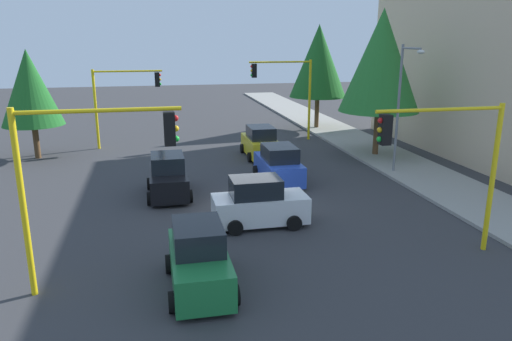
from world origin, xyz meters
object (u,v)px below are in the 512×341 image
Objects in this scene: traffic_signal_near_left at (447,150)px; tree_roadside_mid at (381,61)px; tree_opposite_side at (30,88)px; street_lamp_curbside at (403,96)px; traffic_signal_far_left at (286,84)px; traffic_signal_far_right at (123,92)px; traffic_signal_near_right at (88,163)px; car_yellow at (260,143)px; tree_roadside_far at (318,61)px; car_white at (259,204)px; car_green at (199,260)px; car_black at (168,177)px; car_blue at (279,165)px.

tree_roadside_mid is (-14.00, 4.38, 2.25)m from traffic_signal_near_left.
traffic_signal_near_left is at bearing 42.73° from tree_opposite_side.
traffic_signal_far_left is at bearing -161.48° from street_lamp_curbside.
traffic_signal_far_right is at bearing -110.99° from tree_roadside_mid.
traffic_signal_near_right reaches higher than car_yellow.
tree_roadside_far is (-10.00, -0.50, -0.45)m from tree_roadside_mid.
car_white is at bearing 19.94° from traffic_signal_far_right.
car_green and car_yellow have the same top height.
street_lamp_curbside reaches higher than car_yellow.
tree_roadside_far is at bearing 104.80° from traffic_signal_far_right.
traffic_signal_near_right is 1.46× the size of car_white.
tree_roadside_far is 11.87m from car_yellow.
traffic_signal_far_left is 1.09× the size of traffic_signal_far_right.
car_yellow is at bearing -100.81° from tree_roadside_mid.
car_black is at bearing -39.63° from tree_roadside_far.
traffic_signal_near_right is at bearing -28.76° from car_yellow.
tree_roadside_mid is at bearing 2.86° from tree_roadside_far.
traffic_signal_near_left is at bearing -20.41° from street_lamp_curbside.
car_white is at bearing -12.91° from car_yellow.
traffic_signal_near_right is 28.44m from tree_roadside_far.
car_black is at bearing -41.64° from car_yellow.
tree_roadside_far reaches higher than tree_opposite_side.
traffic_signal_near_left is 1.30× the size of car_yellow.
tree_opposite_side is at bearing -100.78° from tree_roadside_mid.
traffic_signal_far_left is at bearing 141.79° from car_black.
traffic_signal_near_right is at bearing -57.13° from street_lamp_curbside.
car_blue is at bearing -17.46° from traffic_signal_far_left.
traffic_signal_near_right is 17.80m from car_yellow.
traffic_signal_near_left is at bearing 10.51° from car_yellow.
traffic_signal_near_right is at bearing 16.49° from tree_opposite_side.
car_yellow is (-11.38, 2.61, 0.00)m from car_white.
tree_opposite_side is at bearing -73.69° from tree_roadside_far.
street_lamp_curbside is 14.44m from tree_roadside_far.
traffic_signal_near_left is at bearing -9.17° from tree_roadside_far.
car_blue is (14.31, -7.02, -4.62)m from tree_roadside_far.
car_blue is (8.31, 13.48, -3.49)m from tree_opposite_side.
traffic_signal_far_left is 1.06× the size of traffic_signal_near_right.
tree_opposite_side is (-18.00, -5.33, 0.47)m from traffic_signal_near_right.
car_blue and car_green have the same top height.
tree_opposite_side is 12.66m from car_black.
traffic_signal_far_left is at bearing 150.33° from traffic_signal_near_right.
traffic_signal_near_left is 0.75× the size of street_lamp_curbside.
traffic_signal_near_left is at bearing 90.00° from traffic_signal_near_right.
car_black is (0.99, -12.44, -3.45)m from street_lamp_curbside.
tree_opposite_side reaches higher than car_white.
traffic_signal_near_right is 0.79× the size of street_lamp_curbside.
car_blue is at bearing -162.01° from traffic_signal_near_left.
tree_roadside_far is 16.59m from car_blue.
traffic_signal_near_right reaches higher than traffic_signal_far_right.
car_blue is (4.31, -7.52, -5.07)m from tree_roadside_mid.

